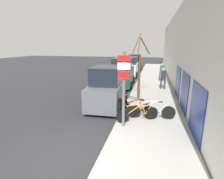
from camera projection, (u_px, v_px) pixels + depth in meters
ground_plane at (124, 85)px, 16.16m from camera, size 80.00×80.00×0.00m
sidewalk_curb at (153, 80)px, 18.20m from camera, size 3.20×32.00×0.15m
building_facade at (174, 49)px, 16.95m from camera, size 0.23×32.00×6.50m
signpost at (124, 88)px, 7.25m from camera, size 0.53×0.15×3.21m
bicycle_0 at (138, 114)px, 8.08m from camera, size 1.83×1.03×0.85m
bicycle_1 at (151, 111)px, 8.37m from camera, size 2.29×0.46×0.90m
bicycle_2 at (135, 108)px, 8.84m from camera, size 2.10×0.93×0.87m
bicycle_3 at (135, 106)px, 9.00m from camera, size 1.95×1.35×0.90m
parked_car_0 at (108, 88)px, 10.48m from camera, size 2.14×4.31×2.41m
parked_car_1 at (123, 73)px, 15.76m from camera, size 2.10×4.51×2.50m
parked_car_2 at (130, 67)px, 21.07m from camera, size 2.03×4.62×2.27m
parked_car_3 at (134, 63)px, 25.86m from camera, size 2.27×4.28×2.29m
pedestrian_near at (162, 71)px, 17.22m from camera, size 0.46×0.39×1.74m
pedestrian_far at (163, 77)px, 13.96m from camera, size 0.44×0.37×1.68m
street_tree at (139, 71)px, 11.09m from camera, size 1.03×2.19×4.15m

